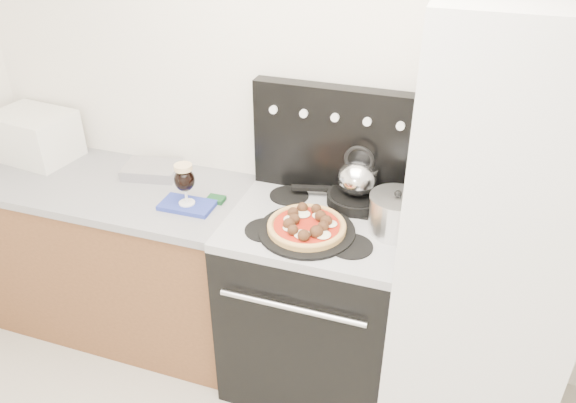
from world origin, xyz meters
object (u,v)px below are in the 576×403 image
at_px(base_cabinet, 117,258).
at_px(oven_mitt, 187,205).
at_px(pizza, 307,225).
at_px(tea_kettle, 358,175).
at_px(pizza_pan, 307,231).
at_px(fridge, 489,248).
at_px(toaster_oven, 35,136).
at_px(stove_body, 315,305).
at_px(beer_glass, 185,184).
at_px(skillet, 356,199).
at_px(stock_pot, 396,215).

xyz_separation_m(base_cabinet, oven_mitt, (0.51, -0.09, 0.48)).
bearing_deg(pizza, tea_kettle, 64.16).
relative_size(pizza_pan, tea_kettle, 2.05).
distance_m(oven_mitt, pizza, 0.58).
bearing_deg(tea_kettle, fridge, -22.38).
bearing_deg(toaster_oven, pizza_pan, -2.48).
relative_size(stove_body, beer_glass, 4.43).
xyz_separation_m(pizza, tea_kettle, (0.14, 0.29, 0.11)).
bearing_deg(oven_mitt, stove_body, 5.81).
bearing_deg(toaster_oven, tea_kettle, 8.11).
distance_m(stove_body, beer_glass, 0.83).
height_order(beer_glass, pizza_pan, beer_glass).
distance_m(base_cabinet, skillet, 1.34).
distance_m(stove_body, pizza_pan, 0.50).
xyz_separation_m(fridge, toaster_oven, (-2.27, 0.17, 0.07)).
relative_size(fridge, stock_pot, 8.79).
bearing_deg(pizza, toaster_oven, 170.78).
xyz_separation_m(pizza, stock_pot, (0.34, 0.12, 0.04)).
height_order(base_cabinet, toaster_oven, toaster_oven).
xyz_separation_m(toaster_oven, skillet, (1.70, 0.04, -0.08)).
height_order(pizza_pan, pizza, pizza).
xyz_separation_m(toaster_oven, pizza, (1.55, -0.25, -0.07)).
bearing_deg(base_cabinet, pizza_pan, -6.87).
xyz_separation_m(stove_body, stock_pot, (0.32, 0.02, 0.56)).
bearing_deg(toaster_oven, pizza, -2.48).
distance_m(oven_mitt, beer_glass, 0.11).
distance_m(toaster_oven, pizza, 1.58).
height_order(stove_body, skillet, skillet).
xyz_separation_m(toaster_oven, pizza_pan, (1.55, -0.25, -0.10)).
height_order(toaster_oven, stock_pot, toaster_oven).
distance_m(pizza, tea_kettle, 0.34).
bearing_deg(fridge, toaster_oven, 175.69).
bearing_deg(stock_pot, pizza, -160.27).
bearing_deg(beer_glass, pizza_pan, -4.52).
relative_size(fridge, tea_kettle, 9.64).
distance_m(toaster_oven, beer_glass, 1.00).
bearing_deg(beer_glass, fridge, 1.57).
height_order(oven_mitt, pizza, pizza).
bearing_deg(pizza, oven_mitt, 175.48).
distance_m(beer_glass, skillet, 0.76).
xyz_separation_m(base_cabinet, beer_glass, (0.51, -0.09, 0.59)).
relative_size(pizza, skillet, 1.24).
relative_size(base_cabinet, pizza_pan, 3.58).
distance_m(base_cabinet, beer_glass, 0.79).
bearing_deg(beer_glass, stove_body, 5.81).
height_order(stove_body, toaster_oven, toaster_oven).
xyz_separation_m(stove_body, tea_kettle, (0.12, 0.19, 0.63)).
height_order(stove_body, stock_pot, stock_pot).
bearing_deg(fridge, base_cabinet, 178.41).
distance_m(pizza, stock_pot, 0.37).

